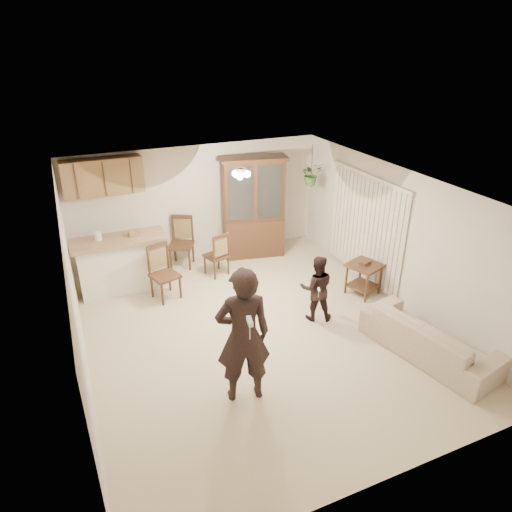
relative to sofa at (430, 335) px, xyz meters
name	(u,v)px	position (x,y,z in m)	size (l,w,h in m)	color
floor	(258,330)	(-2.17, 1.66, -0.37)	(6.50, 6.50, 0.00)	beige
ceiling	(258,189)	(-2.17, 1.66, 2.13)	(5.50, 6.50, 0.02)	white
wall_back	(198,203)	(-2.17, 4.91, 0.88)	(5.50, 0.02, 2.50)	silver
wall_front	(389,399)	(-2.17, -1.59, 0.88)	(5.50, 0.02, 2.50)	silver
wall_left	(75,300)	(-4.92, 1.66, 0.88)	(0.02, 6.50, 2.50)	silver
wall_right	(397,237)	(0.58, 1.66, 0.88)	(0.02, 6.50, 2.50)	silver
breakfast_bar	(122,266)	(-4.02, 4.01, 0.13)	(1.60, 0.55, 1.00)	white
bar_top	(118,240)	(-4.02, 4.01, 0.68)	(1.75, 0.70, 0.08)	#9D7D5E
upper_cabinets	(103,176)	(-4.07, 4.73, 1.73)	(1.50, 0.34, 0.70)	brown
vertical_blinds	(365,228)	(0.54, 2.56, 0.73)	(0.06, 2.30, 2.10)	silver
ceiling_fixture	(241,174)	(-1.97, 2.86, 2.03)	(0.36, 0.36, 0.20)	#FDECBD
hanging_plant	(311,174)	(0.13, 4.06, 1.48)	(0.43, 0.37, 0.48)	#285923
plant_cord	(312,159)	(0.13, 4.06, 1.81)	(0.01, 0.01, 0.65)	#29241E
sofa	(430,335)	(0.00, 0.00, 0.00)	(1.87, 0.73, 0.73)	beige
adult	(243,342)	(-2.98, 0.30, 0.53)	(0.66, 0.43, 1.80)	black
child	(317,285)	(-1.10, 1.60, 0.31)	(0.66, 0.51, 1.35)	black
china_hutch	(253,208)	(-1.05, 4.47, 0.74)	(1.51, 0.82, 2.25)	#382114
side_table	(363,278)	(0.18, 1.98, -0.04)	(0.73, 0.73, 0.70)	#382114
chair_bar	(166,284)	(-3.34, 3.34, -0.07)	(0.59, 0.59, 1.06)	#382114
chair_hutch_left	(182,253)	(-2.70, 4.54, -0.06)	(0.66, 0.66, 1.10)	#382114
chair_hutch_right	(217,262)	(-2.15, 3.87, -0.10)	(0.53, 0.53, 0.96)	#382114
controller_adult	(250,321)	(-3.08, -0.15, 1.16)	(0.05, 0.17, 0.05)	white
controller_child	(319,290)	(-1.21, 1.34, 0.37)	(0.03, 0.10, 0.03)	white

